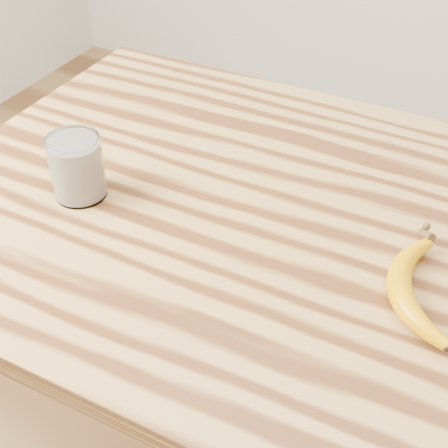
% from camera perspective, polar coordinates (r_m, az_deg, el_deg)
% --- Properties ---
extents(table, '(1.20, 0.80, 0.90)m').
position_cam_1_polar(table, '(1.03, 6.59, -5.39)').
color(table, '#A47B41').
rests_on(table, ground).
extents(smoothie_glass, '(0.08, 0.08, 0.10)m').
position_cam_1_polar(smoothie_glass, '(0.99, -13.29, 5.06)').
color(smoothie_glass, white).
rests_on(smoothie_glass, table).
extents(banana, '(0.18, 0.29, 0.03)m').
position_cam_1_polar(banana, '(0.84, 15.66, -5.56)').
color(banana, '#D48A00').
rests_on(banana, table).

